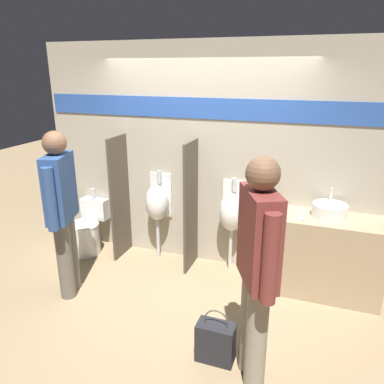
# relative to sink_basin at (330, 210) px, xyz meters

# --- Properties ---
(ground_plane) EXTENTS (16.00, 16.00, 0.00)m
(ground_plane) POSITION_rel_sink_basin_xyz_m (-1.48, -0.36, -0.96)
(ground_plane) COLOR #997F5B
(display_wall) EXTENTS (4.25, 0.07, 2.70)m
(display_wall) POSITION_rel_sink_basin_xyz_m (-1.48, 0.24, 0.41)
(display_wall) COLOR #B2A893
(display_wall) RESTS_ON ground_plane
(sink_counter) EXTENTS (1.08, 0.53, 0.89)m
(sink_counter) POSITION_rel_sink_basin_xyz_m (0.05, -0.05, -0.51)
(sink_counter) COLOR tan
(sink_counter) RESTS_ON ground_plane
(sink_basin) EXTENTS (0.36, 0.36, 0.28)m
(sink_basin) POSITION_rel_sink_basin_xyz_m (0.00, 0.00, 0.00)
(sink_basin) COLOR white
(sink_basin) RESTS_ON sink_counter
(cell_phone) EXTENTS (0.07, 0.14, 0.01)m
(cell_phone) POSITION_rel_sink_basin_xyz_m (-0.27, -0.16, -0.06)
(cell_phone) COLOR #B7B7BC
(cell_phone) RESTS_ON sink_counter
(divider_near_counter) EXTENTS (0.03, 0.44, 1.60)m
(divider_near_counter) POSITION_rel_sink_basin_xyz_m (-2.54, -0.01, -0.16)
(divider_near_counter) COLOR #4C4238
(divider_near_counter) RESTS_ON ground_plane
(divider_mid) EXTENTS (0.03, 0.44, 1.60)m
(divider_mid) POSITION_rel_sink_basin_xyz_m (-1.56, -0.01, -0.16)
(divider_mid) COLOR #4C4238
(divider_mid) RESTS_ON ground_plane
(urinal_near_counter) EXTENTS (0.31, 0.27, 1.16)m
(urinal_near_counter) POSITION_rel_sink_basin_xyz_m (-2.05, 0.08, -0.20)
(urinal_near_counter) COLOR silver
(urinal_near_counter) RESTS_ON ground_plane
(urinal_far) EXTENTS (0.31, 0.27, 1.16)m
(urinal_far) POSITION_rel_sink_basin_xyz_m (-1.08, 0.08, -0.20)
(urinal_far) COLOR silver
(urinal_far) RESTS_ON ground_plane
(toilet) EXTENTS (0.41, 0.57, 0.83)m
(toilet) POSITION_rel_sink_basin_xyz_m (-3.02, -0.11, -0.67)
(toilet) COLOR white
(toilet) RESTS_ON ground_plane
(person_in_vest) EXTENTS (0.34, 0.60, 1.81)m
(person_in_vest) POSITION_rel_sink_basin_xyz_m (-2.63, -1.01, 0.04)
(person_in_vest) COLOR #666056
(person_in_vest) RESTS_ON ground_plane
(person_with_lanyard) EXTENTS (0.39, 0.59, 1.83)m
(person_with_lanyard) POSITION_rel_sink_basin_xyz_m (-0.49, -1.52, 0.06)
(person_with_lanyard) COLOR gray
(person_with_lanyard) RESTS_ON ground_plane
(shopping_bag) EXTENTS (0.32, 0.18, 0.49)m
(shopping_bag) POSITION_rel_sink_basin_xyz_m (-0.82, -1.45, -0.77)
(shopping_bag) COLOR #232328
(shopping_bag) RESTS_ON ground_plane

